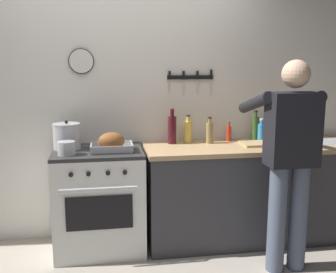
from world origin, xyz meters
The scene contains 14 objects.
wall_back centered at (0.00, 1.35, 1.30)m, with size 6.00×0.13×2.60m.
counter_block centered at (1.21, 0.99, 0.46)m, with size 2.03×0.65×0.90m.
stove centered at (-0.22, 0.99, 0.45)m, with size 0.76×0.67×0.90m.
person_cook centered at (1.24, 0.40, 0.95)m, with size 0.51×0.63×1.66m.
roasting_pan centered at (-0.11, 0.92, 0.97)m, with size 0.35×0.26×0.16m.
stock_pot centered at (-0.48, 1.07, 1.01)m, with size 0.24×0.24×0.25m.
saucepan centered at (-0.47, 0.84, 0.96)m, with size 0.14×0.14×0.11m.
cutting_board centered at (1.25, 0.98, 0.91)m, with size 0.36×0.24×0.02m, color tan.
bottle_olive_oil centered at (1.28, 1.21, 1.02)m, with size 0.07×0.07×0.29m.
bottle_wine_red centered at (0.46, 1.16, 1.04)m, with size 0.08×0.08×0.32m.
bottle_vinegar centered at (0.80, 1.12, 1.00)m, with size 0.06×0.06×0.25m.
bottle_cooking_oil centered at (0.61, 1.18, 1.01)m, with size 0.07×0.07×0.26m.
bottle_dish_soap centered at (1.31, 1.13, 0.99)m, with size 0.07×0.07×0.22m.
bottle_hot_sauce centered at (1.01, 1.18, 0.98)m, with size 0.04×0.04×0.19m.
Camera 1 is at (-0.16, -2.37, 1.62)m, focal length 42.08 mm.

